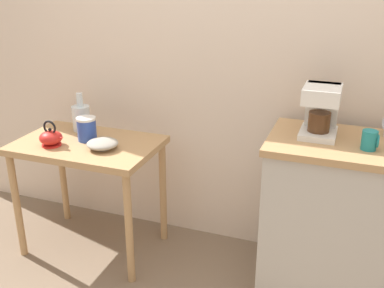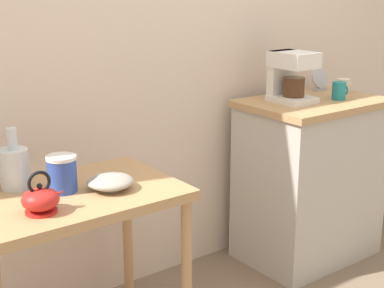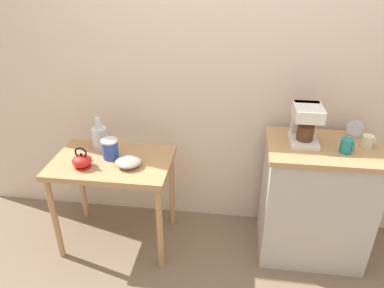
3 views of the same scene
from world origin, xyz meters
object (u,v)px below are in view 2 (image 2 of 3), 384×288
Objects in this scene: glass_carafe_vase at (14,167)px; mug_small_cream at (344,86)px; bowl_stoneware at (110,182)px; coffee_maker at (290,74)px; canister_enamel at (62,174)px; teakettle at (41,199)px; mug_dark_teal at (339,91)px; table_clock at (320,81)px.

mug_small_cream reaches higher than glass_carafe_vase.
bowl_stoneware is 0.70× the size of coffee_maker.
canister_enamel reaches higher than bowl_stoneware.
mug_dark_teal is (1.72, 0.12, 0.17)m from teakettle.
coffee_maker is at bearing 9.25° from bowl_stoneware.
table_clock reaches higher than mug_small_cream.
teakettle is at bearing -169.05° from table_clock.
mug_dark_teal is (1.57, -0.03, 0.15)m from canister_enamel.
bowl_stoneware is 0.19m from canister_enamel.
mug_dark_teal is (0.25, -0.13, -0.09)m from coffee_maker.
canister_enamel is at bearing -48.05° from glass_carafe_vase.
table_clock reaches higher than bowl_stoneware.
bowl_stoneware is 1.22m from coffee_maker.
coffee_maker reaches higher than table_clock.
teakettle is 1.30× the size of table_clock.
glass_carafe_vase is 1.48m from coffee_maker.
coffee_maker is 2.09× the size of table_clock.
coffee_maker is 3.20× the size of mug_small_cream.
canister_enamel is 1.15× the size of table_clock.
glass_carafe_vase is at bearing 178.20° from coffee_maker.
table_clock reaches higher than glass_carafe_vase.
bowl_stoneware is 1.12× the size of teakettle.
glass_carafe_vase is 0.93× the size of coffee_maker.
table_clock reaches higher than canister_enamel.
glass_carafe_vase is (-0.29, 0.24, 0.05)m from bowl_stoneware.
mug_dark_teal is (1.70, -0.17, 0.13)m from glass_carafe_vase.
coffee_maker is (1.17, 0.19, 0.28)m from bowl_stoneware.
glass_carafe_vase is at bearing 174.24° from mug_dark_teal.
glass_carafe_vase is 2.58× the size of mug_dark_teal.
teakettle is 1.90m from mug_small_cream.
table_clock reaches higher than mug_dark_teal.
bowl_stoneware is at bearing -174.16° from mug_small_cream.
glass_carafe_vase reaches higher than bowl_stoneware.
coffee_maker is 0.29m from mug_dark_teal.
glass_carafe_vase is 2.99× the size of mug_small_cream.
glass_carafe_vase is 1.87m from mug_small_cream.
mug_small_cream is (1.86, -0.08, 0.13)m from glass_carafe_vase.
canister_enamel is (-0.16, 0.09, 0.04)m from bowl_stoneware.
coffee_maker is (1.33, 0.10, 0.24)m from canister_enamel.
canister_enamel is at bearing -175.70° from coffee_maker.
mug_dark_teal is 0.19m from mug_small_cream.
teakettle is 0.21m from canister_enamel.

